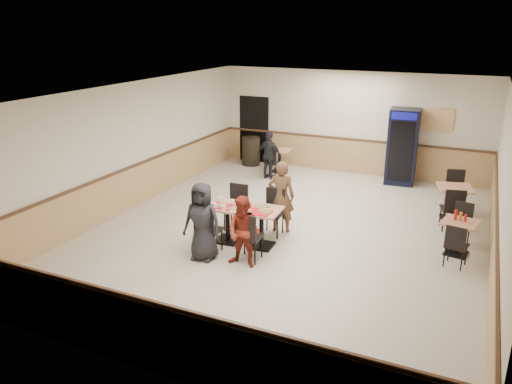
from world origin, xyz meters
The scene contains 20 objects.
ground centered at (0.00, 0.00, 0.00)m, with size 10.00×10.00×0.00m, color beige.
room_shell centered at (1.78, 2.55, 0.58)m, with size 10.00×10.00×10.00m.
main_table centered at (-0.59, -0.93, 0.53)m, with size 1.52×0.82×0.79m.
main_chairs centered at (-0.65, -0.93, 0.50)m, with size 1.41×1.81×1.01m.
diner_woman_left centered at (-1.02, -1.86, 0.76)m, with size 0.74×0.48×1.51m, color black.
diner_woman_right centered at (-0.17, -1.81, 0.68)m, with size 0.66×0.51×1.35m, color maroon.
diner_man_opposite centered at (-0.17, -0.01, 0.78)m, with size 0.57×0.38×1.57m, color brown.
lone_diner centered at (-1.90, 3.42, 0.69)m, with size 0.81×0.34×1.39m, color black.
tabletop_clutter centered at (-0.63, -1.03, 0.82)m, with size 1.31×0.69×0.12m.
side_table_near centered at (3.38, 0.35, 0.45)m, with size 0.74×0.74×0.68m.
side_table_near_chair_south centered at (3.38, -0.20, 0.43)m, with size 0.40×0.40×0.87m, color black, non-canonical shape.
side_table_near_chair_north centered at (3.38, 0.90, 0.43)m, with size 0.40×0.40×0.87m, color black, non-canonical shape.
side_table_far centered at (3.16, 2.24, 0.52)m, with size 0.90×0.90×0.79m.
side_table_far_chair_south centered at (3.16, 1.61, 0.50)m, with size 0.46×0.46×1.00m, color black, non-canonical shape.
side_table_far_chair_north centered at (3.16, 2.87, 0.50)m, with size 0.46×0.46×1.00m, color black, non-canonical shape.
condiment_caddy centered at (3.35, 0.40, 0.77)m, with size 0.23×0.06×0.20m.
back_table centered at (-1.90, 4.20, 0.46)m, with size 0.66×0.66×0.69m.
back_table_chair_lone centered at (-1.90, 3.65, 0.44)m, with size 0.40×0.40×0.87m, color black, non-canonical shape.
pepsi_cooler centered at (1.60, 4.59, 1.04)m, with size 0.84×0.85×2.09m.
trash_bin centered at (-3.01, 4.55, 0.44)m, with size 0.56×0.56×0.89m, color black.
Camera 1 is at (3.49, -9.32, 4.30)m, focal length 35.00 mm.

